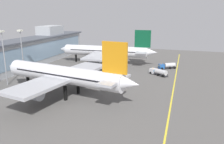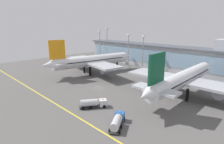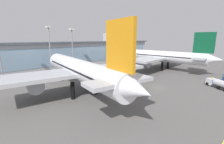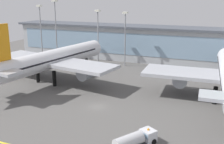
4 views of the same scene
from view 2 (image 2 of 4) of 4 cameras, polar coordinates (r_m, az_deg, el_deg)
The scene contains 11 objects.
ground_plane at distance 81.75m, azimuth -4.00°, elevation -4.78°, with size 180.00×180.00×0.00m, color #5B5956.
taxiway_centreline_stripe at distance 70.55m, azimuth -17.90°, elevation -8.62°, with size 144.00×0.50×0.01m, color yellow.
terminal_building at distance 119.47m, azimuth 16.33°, elevation 4.54°, with size 124.13×14.00×19.63m.
airliner_near_left at distance 104.37m, azimuth -6.13°, elevation 3.39°, with size 43.71×54.27×19.51m.
airliner_near_right at distance 74.93m, azimuth 20.89°, elevation -1.99°, with size 44.78×55.89×18.78m.
fuel_tanker_truck at distance 62.57m, azimuth -5.50°, elevation -9.44°, with size 6.89×8.94×2.90m.
baggage_tug_near at distance 51.90m, azimuth 1.71°, elevation -14.62°, with size 6.91×8.93×2.90m.
apron_light_mast_west at distance 130.61m, azimuth -1.55°, elevation 9.61°, with size 1.80×1.80×24.83m.
apron_light_mast_centre at distance 119.66m, azimuth 5.05°, elevation 8.16°, with size 1.80×1.80×21.19m.
apron_light_mast_east at distance 136.04m, azimuth -3.74°, elevation 9.29°, with size 1.80×1.80×22.79m.
apron_light_mast_far_east at distance 113.42m, azimuth 9.53°, elevation 7.54°, with size 1.80×1.80×20.65m.
Camera 2 is at (59.20, -49.76, 26.50)m, focal length 29.89 mm.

